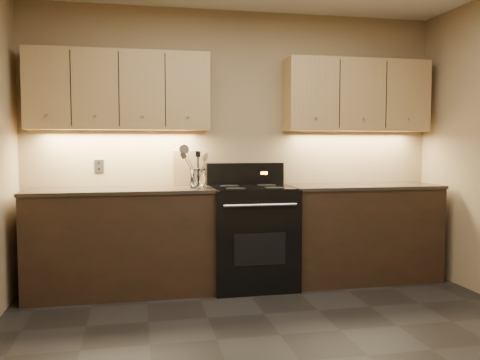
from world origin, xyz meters
name	(u,v)px	position (x,y,z in m)	size (l,w,h in m)	color
wall_back	(236,146)	(0.00, 2.00, 1.30)	(4.00, 0.04, 2.60)	#9C885C
counter_left	(121,241)	(-1.10, 1.70, 0.47)	(1.62, 0.62, 0.93)	black
counter_right	(361,232)	(1.18, 1.70, 0.47)	(1.46, 0.62, 0.93)	black
stove	(252,235)	(0.08, 1.68, 0.48)	(0.76, 0.68, 1.14)	black
upper_cab_left	(119,91)	(-1.10, 1.85, 1.80)	(1.60, 0.30, 0.70)	tan
upper_cab_right	(357,96)	(1.18, 1.85, 1.80)	(1.44, 0.30, 0.70)	tan
outlet_plate	(99,166)	(-1.30, 1.99, 1.12)	(0.09, 0.01, 0.12)	#B2B5BA
utensil_crock	(198,179)	(-0.42, 1.69, 1.01)	(0.15, 0.15, 0.17)	white
cutting_board	(188,168)	(-0.48, 1.96, 1.10)	(0.27, 0.02, 0.34)	tan
wooden_spoon	(196,168)	(-0.44, 1.67, 1.10)	(0.06, 0.06, 0.32)	tan
black_turner	(198,168)	(-0.42, 1.67, 1.11)	(0.08, 0.08, 0.33)	black
steel_spatula	(199,167)	(-0.40, 1.71, 1.12)	(0.08, 0.08, 0.35)	silver
steel_skimmer	(201,164)	(-0.39, 1.67, 1.14)	(0.09, 0.09, 0.39)	silver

